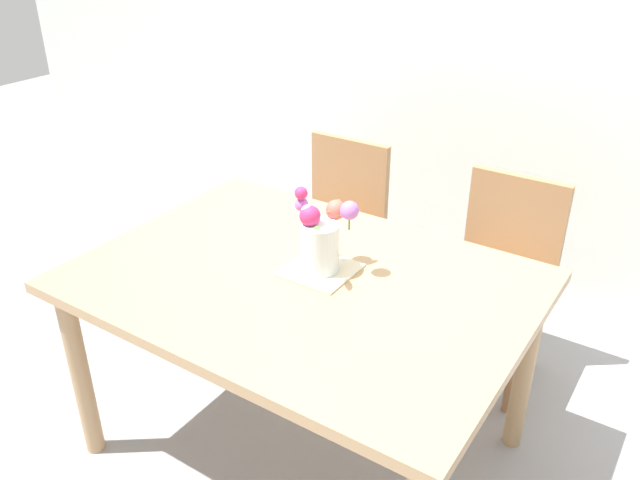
# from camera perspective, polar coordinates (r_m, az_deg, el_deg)

# --- Properties ---
(ground_plane) EXTENTS (12.00, 12.00, 0.00)m
(ground_plane) POSITION_cam_1_polar(r_m,az_deg,el_deg) (2.69, -1.34, -17.50)
(ground_plane) COLOR #939399
(back_wall) EXTENTS (7.00, 0.10, 2.80)m
(back_wall) POSITION_cam_1_polar(r_m,az_deg,el_deg) (3.36, 14.92, 18.25)
(back_wall) COLOR silver
(back_wall) RESTS_ON ground_plane
(dining_table) EXTENTS (1.51, 1.09, 0.78)m
(dining_table) POSITION_cam_1_polar(r_m,az_deg,el_deg) (2.25, -1.53, -5.16)
(dining_table) COLOR tan
(dining_table) RESTS_ON ground_plane
(chair_left) EXTENTS (0.42, 0.42, 0.90)m
(chair_left) POSITION_cam_1_polar(r_m,az_deg,el_deg) (3.18, 1.49, 1.87)
(chair_left) COLOR #9E7047
(chair_left) RESTS_ON ground_plane
(chair_right) EXTENTS (0.42, 0.42, 0.90)m
(chair_right) POSITION_cam_1_polar(r_m,az_deg,el_deg) (2.88, 15.63, -2.22)
(chair_right) COLOR #9E7047
(chair_right) RESTS_ON ground_plane
(placemat) EXTENTS (0.23, 0.23, 0.01)m
(placemat) POSITION_cam_1_polar(r_m,az_deg,el_deg) (2.24, -0.00, -2.63)
(placemat) COLOR beige
(placemat) RESTS_ON dining_table
(flower_vase) EXTENTS (0.25, 0.25, 0.27)m
(flower_vase) POSITION_cam_1_polar(r_m,az_deg,el_deg) (2.18, 0.09, 0.34)
(flower_vase) COLOR silver
(flower_vase) RESTS_ON placemat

